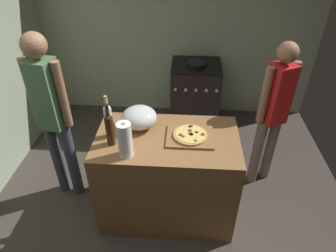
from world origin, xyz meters
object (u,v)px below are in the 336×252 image
object	(u,v)px
wine_bottle_green	(108,119)
person_in_stripes	(52,112)
wine_bottle_dark	(110,128)
stove	(195,95)
person_in_red	(274,110)
paper_towel_roll	(125,140)
mixing_bowl	(139,117)
pizza	(190,135)

from	to	relation	value
wine_bottle_green	person_in_stripes	distance (m)	0.61
wine_bottle_dark	stove	distance (m)	1.97
person_in_red	paper_towel_roll	bearing A→B (deg)	-150.05
mixing_bowl	wine_bottle_dark	size ratio (longest dim) A/B	0.83
wine_bottle_dark	stove	world-z (taller)	wine_bottle_dark
wine_bottle_dark	wine_bottle_green	bearing A→B (deg)	107.53
wine_bottle_green	stove	distance (m)	1.89
pizza	paper_towel_roll	xyz separation A→B (m)	(-0.50, -0.26, 0.12)
paper_towel_roll	person_in_stripes	size ratio (longest dim) A/B	0.17
stove	paper_towel_roll	bearing A→B (deg)	-107.50
mixing_bowl	person_in_stripes	size ratio (longest dim) A/B	0.18
pizza	paper_towel_roll	world-z (taller)	paper_towel_roll
pizza	wine_bottle_dark	distance (m)	0.68
mixing_bowl	person_in_stripes	xyz separation A→B (m)	(-0.81, 0.04, -0.00)
wine_bottle_green	pizza	bearing A→B (deg)	1.51
mixing_bowl	person_in_stripes	world-z (taller)	person_in_stripes
stove	person_in_stripes	size ratio (longest dim) A/B	0.54
person_in_stripes	mixing_bowl	bearing A→B (deg)	-2.71
paper_towel_roll	pizza	bearing A→B (deg)	26.91
wine_bottle_dark	stove	xyz separation A→B (m)	(0.73, 1.71, -0.63)
paper_towel_roll	wine_bottle_dark	distance (m)	0.20
paper_towel_roll	stove	distance (m)	2.03
wine_bottle_dark	paper_towel_roll	bearing A→B (deg)	-42.04
paper_towel_roll	mixing_bowl	bearing A→B (deg)	82.60
stove	mixing_bowl	bearing A→B (deg)	-110.09
stove	person_in_red	size ratio (longest dim) A/B	0.59
mixing_bowl	pizza	bearing A→B (deg)	-17.02
wine_bottle_dark	pizza	bearing A→B (deg)	10.71
wine_bottle_green	person_in_stripes	bearing A→B (deg)	161.31
paper_towel_roll	wine_bottle_dark	xyz separation A→B (m)	(-0.15, 0.13, 0.01)
pizza	wine_bottle_green	distance (m)	0.70
wine_bottle_dark	person_in_red	bearing A→B (deg)	23.18
mixing_bowl	wine_bottle_dark	world-z (taller)	wine_bottle_dark
wine_bottle_green	wine_bottle_dark	size ratio (longest dim) A/B	1.04
pizza	person_in_red	size ratio (longest dim) A/B	0.18
mixing_bowl	wine_bottle_green	distance (m)	0.29
paper_towel_roll	wine_bottle_green	size ratio (longest dim) A/B	0.77
paper_towel_roll	wine_bottle_green	distance (m)	0.30
mixing_bowl	person_in_red	bearing A→B (deg)	16.10
wine_bottle_green	wine_bottle_dark	bearing A→B (deg)	-72.47
mixing_bowl	wine_bottle_green	bearing A→B (deg)	-145.92
paper_towel_roll	person_in_stripes	xyz separation A→B (m)	(-0.76, 0.43, -0.06)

